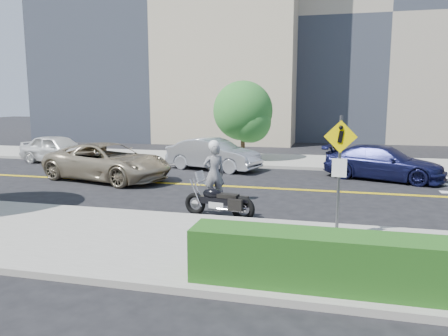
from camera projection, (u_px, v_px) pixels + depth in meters
name	position (u px, v px, depth m)	size (l,w,h in m)	color
ground_plane	(230.00, 186.00, 17.85)	(120.00, 120.00, 0.00)	black
sidewalk_near	(159.00, 242.00, 10.65)	(60.00, 5.00, 0.15)	#9E9B91
sidewalk_far	(260.00, 160.00, 25.02)	(60.00, 5.00, 0.15)	#9E9B91
building_mid	(383.00, 26.00, 39.27)	(18.00, 14.00, 20.00)	#A39984
hedge	(447.00, 271.00, 7.40)	(9.00, 0.90, 1.00)	#235619
pedestrian_sign	(339.00, 165.00, 10.49)	(0.78, 0.08, 3.00)	#4C4C51
motorcyclist	(214.00, 172.00, 14.83)	(0.89, 0.79, 2.17)	#AFAFB4
motorcycle	(219.00, 194.00, 13.21)	(2.23, 0.68, 1.36)	black
suv	(108.00, 162.00, 19.15)	(2.69, 5.83, 1.62)	tan
parked_car_white	(58.00, 149.00, 24.23)	(1.86, 4.63, 1.58)	white
parked_car_silver	(213.00, 154.00, 21.94)	(1.68, 4.81, 1.59)	#B5B8BE
parked_car_blue	(383.00, 163.00, 19.29)	(2.09, 5.13, 1.49)	#171945
tree_far_a	(243.00, 111.00, 24.35)	(3.33, 3.33, 4.55)	#382619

